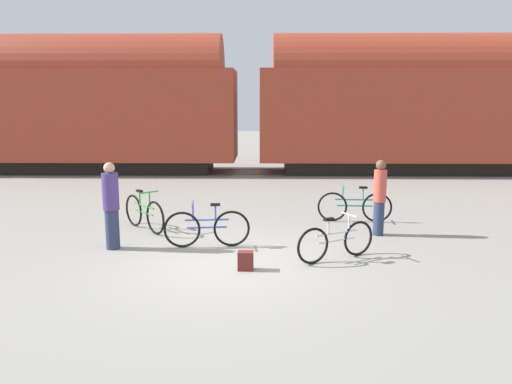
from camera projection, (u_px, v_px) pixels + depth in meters
The scene contains 11 objects.
ground_plane at pixel (227, 263), 9.30m from camera, with size 80.00×80.00×0.00m, color gray.
freight_train at pixel (248, 101), 20.53m from camera, with size 56.59×3.03×5.64m.
rail_near at pixel (247, 174), 20.37m from camera, with size 68.59×0.07×0.01m, color #4C4238.
rail_far at pixel (249, 169), 21.78m from camera, with size 68.59×0.07×0.01m, color #4C4238.
bicycle_green at pixel (144, 213), 11.58m from camera, with size 1.23×1.36×0.95m.
bicycle_silver at pixel (336, 241), 9.43m from camera, with size 1.56×0.91×0.86m.
bicycle_teal at pixel (355, 206), 12.38m from camera, with size 1.84×0.46×0.92m.
bicycle_blue at pixel (207, 228), 10.25m from camera, with size 1.77×0.46×0.94m.
person_in_red at pixel (380, 197), 11.07m from camera, with size 0.28×0.28×1.70m.
person_in_purple at pixel (111, 206), 10.04m from camera, with size 0.33×0.33×1.78m.
backpack at pixel (246, 261), 8.89m from camera, with size 0.28×0.20×0.34m.
Camera 1 is at (0.69, -8.89, 2.99)m, focal length 35.00 mm.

